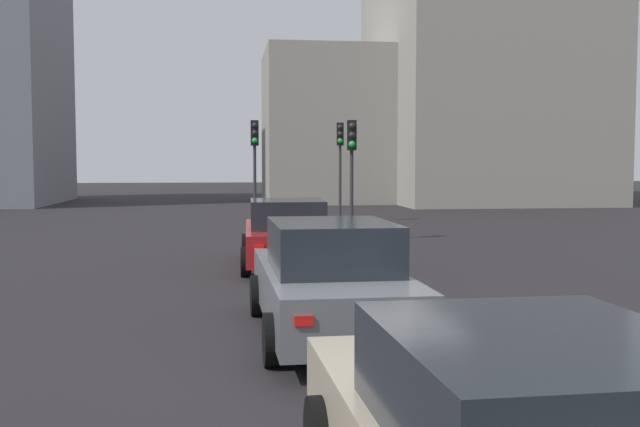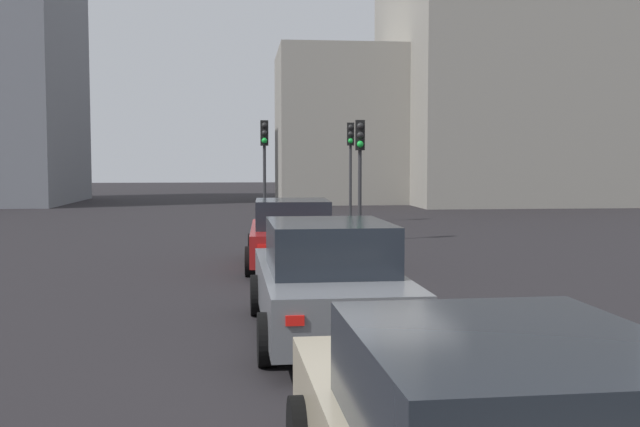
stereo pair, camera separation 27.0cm
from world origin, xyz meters
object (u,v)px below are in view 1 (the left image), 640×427
Objects in this scene: traffic_light_near_left at (340,151)px; car_red_lead at (287,235)px; car_grey_second at (330,281)px; traffic_light_far_left at (255,151)px; traffic_light_near_right at (352,154)px.

car_red_lead is at bearing -5.71° from traffic_light_near_left.
car_grey_second is 16.85m from traffic_light_far_left.
traffic_light_near_left is 1.08× the size of traffic_light_near_right.
car_red_lead is 6.06m from traffic_light_near_right.
car_red_lead is 13.01m from traffic_light_near_left.
traffic_light_far_left is at bearing 0.23° from car_grey_second.
car_red_lead is at bearing -18.08° from traffic_light_near_right.
car_grey_second is at bearing -0.68° from traffic_light_near_left.
traffic_light_near_right is (5.23, -2.40, 1.89)m from car_red_lead.
car_red_lead is 1.17× the size of traffic_light_near_left.
traffic_light_far_left is at bearing 3.65° from car_red_lead.
traffic_light_far_left reaches higher than traffic_light_near_right.
traffic_light_near_right is at bearing -12.07° from car_grey_second.
traffic_light_near_left is 4.35m from traffic_light_far_left.
traffic_light_near_right is 5.36m from traffic_light_far_left.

